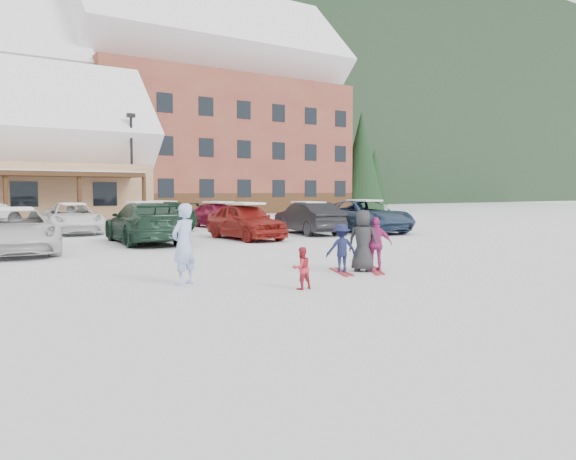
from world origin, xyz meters
TOP-DOWN VIEW (x-y plane):
  - ground at (0.00, 0.00)m, footprint 160.00×160.00m
  - alpine_hotel at (14.27, 38.00)m, footprint 31.48×14.01m
  - lamp_post at (3.82, 23.52)m, footprint 0.50×0.25m
  - conifer_1 at (30.00, 32.00)m, footprint 4.84×4.84m
  - conifer_3 at (6.00, 44.00)m, footprint 3.96×3.96m
  - conifer_4 at (34.00, 46.00)m, footprint 5.06×5.06m
  - adult_skier at (-2.84, 0.28)m, footprint 0.75×0.64m
  - toddler_red at (-1.10, -1.56)m, footprint 0.43×0.34m
  - child_navy at (1.05, -0.21)m, footprint 0.88×0.70m
  - skis_child_navy at (1.05, -0.21)m, footprint 0.72×1.37m
  - child_magenta at (1.89, -0.53)m, footprint 0.84×0.71m
  - skis_child_magenta at (1.89, -0.53)m, footprint 0.93×1.28m
  - bystander_dark at (1.61, -0.36)m, footprint 0.83×0.89m
  - parked_car_2 at (-4.87, 8.81)m, footprint 2.91×5.38m
  - parked_car_3 at (-0.26, 9.93)m, footprint 2.69×5.55m
  - parked_car_4 at (3.79, 9.33)m, footprint 1.82×4.39m
  - parked_car_5 at (7.57, 10.12)m, footprint 2.20×4.64m
  - parked_car_6 at (10.53, 9.60)m, footprint 3.02×5.74m
  - parked_car_10 at (-1.36, 16.56)m, footprint 2.73×5.19m
  - parked_car_11 at (3.09, 16.73)m, footprint 2.22×5.08m
  - parked_car_12 at (6.19, 16.55)m, footprint 2.18×4.27m

SIDE VIEW (x-z plane):
  - ground at x=0.00m, z-range 0.00..0.00m
  - skis_child_navy at x=1.05m, z-range 0.00..0.03m
  - skis_child_magenta at x=1.89m, z-range 0.00..0.03m
  - toddler_red at x=-1.10m, z-range 0.00..0.86m
  - child_navy at x=1.05m, z-range 0.00..1.19m
  - child_magenta at x=1.89m, z-range 0.00..1.35m
  - parked_car_12 at x=6.19m, z-range 0.00..1.39m
  - parked_car_10 at x=-1.36m, z-range 0.00..1.39m
  - parked_car_2 at x=-4.87m, z-range 0.00..1.43m
  - parked_car_11 at x=3.09m, z-range 0.00..1.45m
  - parked_car_5 at x=7.57m, z-range 0.00..1.47m
  - parked_car_4 at x=3.79m, z-range 0.00..1.49m
  - bystander_dark at x=1.61m, z-range 0.00..1.52m
  - parked_car_6 at x=10.53m, z-range 0.00..1.54m
  - parked_car_3 at x=-0.26m, z-range 0.00..1.56m
  - adult_skier at x=-2.84m, z-range 0.00..1.73m
  - lamp_post at x=3.82m, z-range 0.41..7.14m
  - conifer_3 at x=6.00m, z-range 0.53..9.71m
  - conifer_1 at x=30.00m, z-range 0.65..11.87m
  - conifer_4 at x=34.00m, z-range 0.68..12.41m
  - alpine_hotel at x=14.27m, z-range -2.11..19.37m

